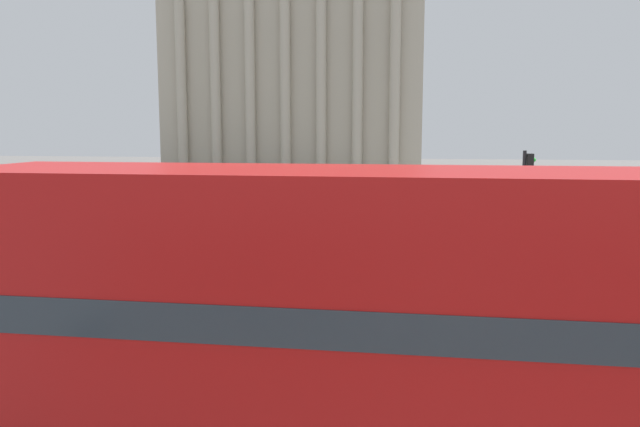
% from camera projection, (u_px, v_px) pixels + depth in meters
% --- Properties ---
extents(double_decker_bus, '(11.27, 2.63, 4.16)m').
position_uv_depth(double_decker_bus, '(401.00, 318.00, 7.78)').
color(double_decker_bus, black).
rests_on(double_decker_bus, ground_plane).
extents(plaza_building_left, '(24.19, 11.96, 19.52)m').
position_uv_depth(plaza_building_left, '(298.00, 76.00, 59.40)').
color(plaza_building_left, '#B2A893').
rests_on(plaza_building_left, ground_plane).
extents(traffic_light_mid, '(0.42, 0.24, 3.98)m').
position_uv_depth(traffic_light_mid, '(525.00, 193.00, 20.43)').
color(traffic_light_mid, black).
rests_on(traffic_light_mid, ground_plane).
extents(car_black, '(4.20, 1.93, 1.35)m').
position_uv_depth(car_black, '(281.00, 263.00, 18.61)').
color(car_black, black).
rests_on(car_black, ground_plane).
extents(pedestrian_grey, '(0.32, 0.32, 1.79)m').
position_uv_depth(pedestrian_grey, '(620.00, 241.00, 20.33)').
color(pedestrian_grey, '#282B33').
rests_on(pedestrian_grey, ground_plane).
extents(pedestrian_blue, '(0.32, 0.32, 1.80)m').
position_uv_depth(pedestrian_blue, '(601.00, 227.00, 23.35)').
color(pedestrian_blue, '#282B33').
rests_on(pedestrian_blue, ground_plane).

